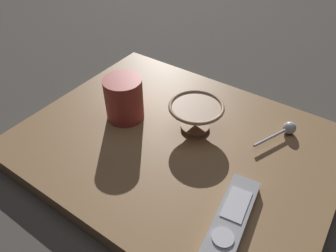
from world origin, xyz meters
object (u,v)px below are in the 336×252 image
at_px(cereal_bowl, 196,115).
at_px(coffee_mug, 124,99).
at_px(teaspoon, 287,129).
at_px(tv_remote_near, 232,218).

distance_m(cereal_bowl, coffee_mug, 0.17).
height_order(cereal_bowl, teaspoon, cereal_bowl).
distance_m(coffee_mug, tv_remote_near, 0.36).
relative_size(cereal_bowl, tv_remote_near, 0.68).
distance_m(cereal_bowl, teaspoon, 0.21).
bearing_deg(tv_remote_near, coffee_mug, 71.08).
xyz_separation_m(cereal_bowl, coffee_mug, (-0.06, 0.16, 0.02)).
relative_size(coffee_mug, tv_remote_near, 0.57).
xyz_separation_m(cereal_bowl, tv_remote_near, (-0.18, -0.18, -0.03)).
relative_size(cereal_bowl, coffee_mug, 1.21).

